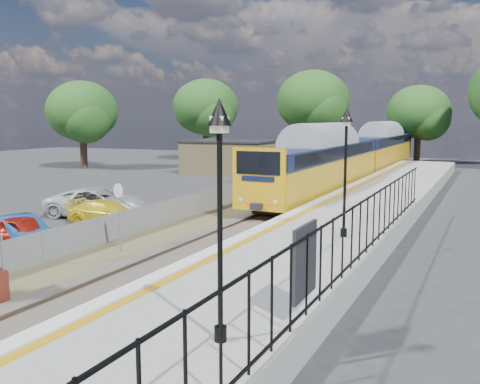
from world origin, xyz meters
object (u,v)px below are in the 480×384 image
Objects in this scene: victorian_lamp_south at (220,164)px; victorian_lamp_north at (346,142)px; train at (358,153)px; car_blue at (20,233)px; car_yellow at (107,213)px; car_white at (97,202)px; car_red at (20,233)px; speed_sign at (119,206)px.

victorian_lamp_south and victorian_lamp_north have the same top height.
victorian_lamp_south reaches higher than train.
victorian_lamp_south is at bearing -88.85° from victorian_lamp_north.
car_blue reaches higher than car_yellow.
victorian_lamp_north reaches higher than car_white.
victorian_lamp_south is at bearing -152.24° from car_white.
victorian_lamp_south reaches higher than car_red.
victorian_lamp_north is at bearing -101.53° from car_yellow.
car_white is at bearing 167.09° from victorian_lamp_north.
car_red reaches higher than car_yellow.
victorian_lamp_north reaches higher than car_yellow.
car_white is at bearing -111.86° from train.
speed_sign is (-2.74, -27.44, -0.52)m from train.
speed_sign reaches higher than car_white.
car_white reaches higher than car_red.
car_red is at bearing -179.48° from car_yellow.
car_yellow is at bearing 172.19° from victorian_lamp_north.
speed_sign reaches higher than car_yellow.
victorian_lamp_north is 1.08× the size of car_red.
car_red is (-11.86, 5.97, -3.57)m from victorian_lamp_south.
car_red is 7.61m from car_white.
victorian_lamp_south is 1.12× the size of car_blue.
victorian_lamp_north is at bearing -80.84° from car_red.
car_blue is 5.55m from car_yellow.
car_blue is 0.77× the size of car_white.
train is 29.69m from car_red.
car_blue is (-12.02, 6.11, -3.62)m from victorian_lamp_south.
train is 27.59m from speed_sign.
speed_sign is (-8.04, -2.52, -2.48)m from victorian_lamp_north.
train is at bearing 98.95° from victorian_lamp_south.
victorian_lamp_south reaches higher than car_blue.
speed_sign is 4.18m from car_blue.
train is at bearing 1.67° from car_blue.
victorian_lamp_north is 1.14× the size of car_yellow.
victorian_lamp_north is 1.12× the size of car_blue.
car_yellow is (-0.42, 5.68, -0.14)m from car_red.
victorian_lamp_south is 13.75m from car_red.
car_blue is at bearing -102.75° from train.
car_white is (-14.21, 13.21, -3.56)m from victorian_lamp_south.
car_yellow is (-0.26, 5.54, -0.09)m from car_blue.
car_red is 1.04× the size of car_blue.
victorian_lamp_south is at bearing -81.05° from train.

